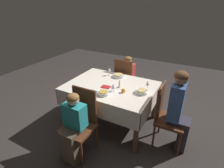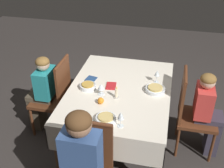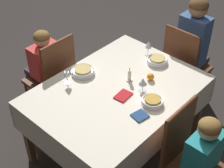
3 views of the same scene
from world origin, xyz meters
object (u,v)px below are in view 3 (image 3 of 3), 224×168
at_px(wine_glass_south, 143,82).
at_px(chair_north, 54,76).
at_px(person_child_teal, 208,168).
at_px(person_adult_denim, 194,45).
at_px(wine_glass_north, 67,73).
at_px(candle_centerpiece, 129,76).
at_px(wine_glass_east, 149,45).
at_px(bowl_east, 157,60).
at_px(napkin_red_folded, 123,96).
at_px(person_child_red, 43,67).
at_px(bowl_south, 152,101).
at_px(chair_south, 187,158).
at_px(orange_fruit, 150,77).
at_px(bowl_north, 83,71).
at_px(chair_east, 184,65).
at_px(napkin_spare_side, 140,116).
at_px(dining_table, 117,96).

bearing_deg(wine_glass_south, chair_north, 102.93).
height_order(person_child_teal, wine_glass_south, person_child_teal).
bearing_deg(chair_north, person_adult_denim, 144.80).
relative_size(wine_glass_north, candle_centerpiece, 1.11).
bearing_deg(wine_glass_east, bowl_east, -106.98).
bearing_deg(wine_glass_south, napkin_red_folded, 159.11).
height_order(person_child_red, bowl_south, person_child_red).
bearing_deg(person_child_red, chair_south, 90.86).
height_order(chair_south, orange_fruit, chair_south).
relative_size(chair_south, wine_glass_south, 7.77).
xyz_separation_m(chair_north, person_child_red, (-0.00, 0.18, 0.02)).
xyz_separation_m(person_adult_denim, wine_glass_north, (-1.39, 0.46, 0.16)).
bearing_deg(candle_centerpiece, chair_south, -105.59).
relative_size(wine_glass_south, napkin_red_folded, 0.80).
bearing_deg(bowl_north, chair_east, -23.84).
xyz_separation_m(person_child_red, wine_glass_north, (-0.15, -0.59, 0.31)).
distance_m(napkin_red_folded, napkin_spare_side, 0.28).
bearing_deg(person_adult_denim, wine_glass_east, 69.39).
height_order(person_adult_denim, bowl_east, person_adult_denim).
height_order(person_adult_denim, bowl_north, person_adult_denim).
height_order(chair_east, orange_fruit, chair_east).
bearing_deg(napkin_red_folded, dining_table, 70.00).
xyz_separation_m(wine_glass_east, bowl_north, (-0.65, 0.25, -0.09)).
height_order(bowl_north, wine_glass_north, wine_glass_north).
xyz_separation_m(chair_east, bowl_south, (-0.94, -0.27, 0.25)).
height_order(person_adult_denim, wine_glass_south, person_adult_denim).
bearing_deg(wine_glass_north, person_child_teal, -82.38).
bearing_deg(dining_table, wine_glass_east, 12.14).
xyz_separation_m(person_adult_denim, person_child_teal, (-1.21, -0.90, -0.15)).
bearing_deg(dining_table, chair_east, -4.34).
xyz_separation_m(dining_table, chair_east, (0.99, -0.08, -0.14)).
height_order(bowl_south, wine_glass_north, wine_glass_north).
distance_m(person_child_red, wine_glass_south, 1.20).
distance_m(wine_glass_south, candle_centerpiece, 0.18).
height_order(chair_south, candle_centerpiece, chair_south).
xyz_separation_m(chair_south, wine_glass_south, (0.20, 0.63, 0.31)).
distance_m(person_child_teal, candle_centerpiece, 1.03).
relative_size(person_child_teal, person_child_red, 1.00).
distance_m(person_adult_denim, person_child_red, 1.63).
relative_size(bowl_east, candle_centerpiece, 1.46).
xyz_separation_m(chair_south, wine_glass_east, (0.66, 0.93, 0.34)).
bearing_deg(person_child_teal, wine_glass_north, 97.62).
bearing_deg(chair_east, napkin_spare_side, 104.42).
height_order(chair_east, napkin_red_folded, chair_east).
bearing_deg(person_child_red, orange_fruit, 109.15).
relative_size(chair_north, napkin_spare_side, 7.35).
distance_m(wine_glass_south, napkin_spare_side, 0.34).
bearing_deg(wine_glass_north, person_adult_denim, -18.18).
bearing_deg(person_adult_denim, candle_centerpiece, 85.54).
bearing_deg(person_adult_denim, orange_fruit, 93.99).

